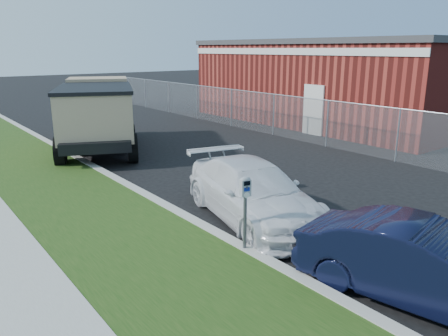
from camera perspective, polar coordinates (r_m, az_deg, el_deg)
ground at (r=10.81m, az=9.19°, el=-5.03°), size 120.00×120.00×0.00m
streetside at (r=9.78m, az=-23.81°, el=-8.01°), size 6.12×50.00×0.15m
chainlink_fence at (r=19.49m, az=6.53°, el=7.98°), size 0.06×30.06×30.00m
brick_building at (r=24.55m, az=15.24°, el=11.07°), size 9.20×14.20×4.17m
parking_meter at (r=7.88m, az=2.80°, el=-3.82°), size 0.22×0.17×1.40m
white_wagon at (r=9.79m, az=3.53°, el=-3.07°), size 2.73×4.70×1.28m
navy_sedan at (r=7.26m, az=24.61°, el=-11.49°), size 2.09×3.95×1.24m
dump_truck at (r=17.41m, az=-16.18°, el=7.18°), size 4.79×6.91×2.55m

